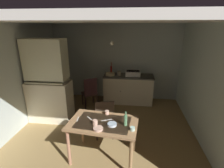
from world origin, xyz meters
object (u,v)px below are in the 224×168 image
sink_basin (133,73)px  serving_bowl_wide (98,129)px  dining_table (103,127)px  teacup_cream (107,112)px  hand_pump (111,69)px  hutch_cabinet (49,84)px  glass_bottle (125,120)px  chair_far_side (104,118)px  chair_by_counter (90,92)px  mixing_bowl_counter (110,74)px

sink_basin → serving_bowl_wide: 2.80m
dining_table → teacup_cream: bearing=85.0°
hand_pump → teacup_cream: (0.22, -2.28, -0.25)m
hutch_cabinet → serving_bowl_wide: hutch_cabinet is taller
serving_bowl_wide → hutch_cabinet: bearing=137.0°
serving_bowl_wide → glass_bottle: glass_bottle is taller
hand_pump → chair_far_side: bearing=-86.8°
hutch_cabinet → chair_far_side: size_ratio=2.26×
hand_pump → chair_by_counter: (-0.56, -0.57, -0.56)m
sink_basin → chair_far_side: bearing=-106.5°
dining_table → hutch_cabinet: bearing=142.8°
serving_bowl_wide → glass_bottle: (0.43, 0.18, 0.08)m
mixing_bowl_counter → chair_by_counter: size_ratio=0.29×
hand_pump → dining_table: (0.19, -2.56, -0.39)m
chair_far_side → glass_bottle: glass_bottle is taller
sink_basin → dining_table: size_ratio=0.35×
hand_pump → chair_far_side: hand_pump is taller
hand_pump → chair_by_counter: 0.98m
hutch_cabinet → glass_bottle: (1.95, -1.23, -0.11)m
mixing_bowl_counter → chair_by_counter: mixing_bowl_counter is taller
hutch_cabinet → glass_bottle: hutch_cabinet is taller
hutch_cabinet → sink_basin: hutch_cabinet is taller
mixing_bowl_counter → chair_by_counter: (-0.54, -0.48, -0.43)m
hand_pump → glass_bottle: size_ratio=1.55×
serving_bowl_wide → dining_table: bearing=80.0°
teacup_cream → mixing_bowl_counter: bearing=96.1°
serving_bowl_wide → glass_bottle: bearing=22.9°
glass_bottle → teacup_cream: bearing=137.4°
mixing_bowl_counter → chair_far_side: 1.92m
hand_pump → mixing_bowl_counter: (-0.02, -0.10, -0.13)m
dining_table → teacup_cream: (0.02, 0.28, 0.13)m
serving_bowl_wide → sink_basin: bearing=79.2°
hutch_cabinet → hand_pump: hutch_cabinet is taller
mixing_bowl_counter → glass_bottle: (0.60, -2.52, -0.06)m
sink_basin → hand_pump: size_ratio=1.13×
dining_table → hand_pump: bearing=94.3°
chair_by_counter → teacup_cream: (0.77, -1.70, 0.31)m
sink_basin → teacup_cream: 2.28m
teacup_cream → glass_bottle: size_ratio=0.31×
hutch_cabinet → teacup_cream: hutch_cabinet is taller
hand_pump → chair_by_counter: bearing=-134.3°
hand_pump → mixing_bowl_counter: 0.16m
chair_by_counter → serving_bowl_wide: chair_by_counter is taller
hutch_cabinet → chair_far_side: 1.66m
chair_by_counter → serving_bowl_wide: 2.35m
mixing_bowl_counter → hand_pump: bearing=80.3°
mixing_bowl_counter → serving_bowl_wide: mixing_bowl_counter is taller
mixing_bowl_counter → chair_far_side: bearing=-86.1°
chair_far_side → sink_basin: bearing=73.5°
sink_basin → hand_pump: (-0.68, 0.05, 0.09)m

